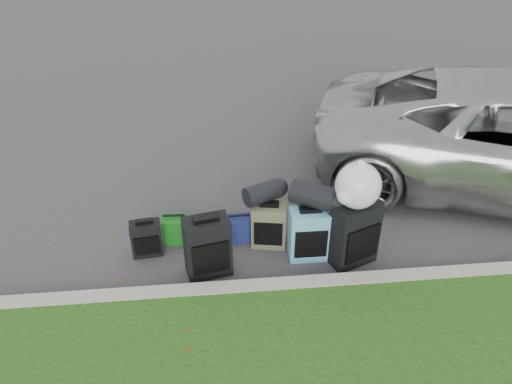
{
  "coord_description": "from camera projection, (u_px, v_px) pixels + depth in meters",
  "views": [
    {
      "loc": [
        -0.6,
        -4.93,
        3.87
      ],
      "look_at": [
        -0.1,
        0.2,
        0.55
      ],
      "focal_mm": 35.0,
      "sensor_mm": 36.0,
      "label": 1
    }
  ],
  "objects": [
    {
      "name": "suitcase_large_black_right",
      "position": [
        353.0,
        233.0,
        5.69
      ],
      "size": [
        0.61,
        0.5,
        0.79
      ],
      "primitive_type": "cube",
      "rotation": [
        0.0,
        0.0,
        0.39
      ],
      "color": "black",
      "rests_on": "ground"
    },
    {
      "name": "suitcase_teal",
      "position": [
        309.0,
        234.0,
        5.79
      ],
      "size": [
        0.46,
        0.27,
        0.65
      ],
      "primitive_type": "cube",
      "rotation": [
        0.0,
        0.0,
        -0.01
      ],
      "color": "teal",
      "rests_on": "ground"
    },
    {
      "name": "duffel_left",
      "position": [
        263.0,
        193.0,
        5.87
      ],
      "size": [
        0.51,
        0.41,
        0.24
      ],
      "primitive_type": "cylinder",
      "rotation": [
        0.0,
        1.57,
        0.44
      ],
      "color": "black",
      "rests_on": "suitcase_olive"
    },
    {
      "name": "suitcase_large_black_left",
      "position": [
        208.0,
        247.0,
        5.54
      ],
      "size": [
        0.55,
        0.4,
        0.72
      ],
      "primitive_type": "cube",
      "rotation": [
        0.0,
        0.0,
        0.21
      ],
      "color": "black",
      "rests_on": "ground"
    },
    {
      "name": "trash_bag",
      "position": [
        358.0,
        186.0,
        5.33
      ],
      "size": [
        0.5,
        0.5,
        0.5
      ],
      "primitive_type": "sphere",
      "color": "white",
      "rests_on": "suitcase_large_black_right"
    },
    {
      "name": "tote_navy",
      "position": [
        239.0,
        228.0,
        6.17
      ],
      "size": [
        0.29,
        0.23,
        0.31
      ],
      "primitive_type": "cube",
      "rotation": [
        0.0,
        0.0,
        0.03
      ],
      "color": "navy",
      "rests_on": "ground"
    },
    {
      "name": "curb",
      "position": [
        276.0,
        288.0,
        5.4
      ],
      "size": [
        120.0,
        0.18,
        0.15
      ],
      "primitive_type": "cube",
      "color": "#9E937F",
      "rests_on": "ground"
    },
    {
      "name": "suitcase_small_black",
      "position": [
        146.0,
        238.0,
        5.89
      ],
      "size": [
        0.38,
        0.24,
        0.44
      ],
      "primitive_type": "cube",
      "rotation": [
        0.0,
        0.0,
        0.12
      ],
      "color": "black",
      "rests_on": "ground"
    },
    {
      "name": "ground",
      "position": [
        265.0,
        237.0,
        6.28
      ],
      "size": [
        120.0,
        120.0,
        0.0
      ],
      "primitive_type": "plane",
      "color": "#383535",
      "rests_on": "ground"
    },
    {
      "name": "suitcase_olive",
      "position": [
        269.0,
        225.0,
        6.01
      ],
      "size": [
        0.45,
        0.33,
        0.57
      ],
      "primitive_type": "cube",
      "rotation": [
        0.0,
        0.0,
        -0.18
      ],
      "color": "#474730",
      "rests_on": "ground"
    },
    {
      "name": "tote_green",
      "position": [
        175.0,
        229.0,
        6.14
      ],
      "size": [
        0.3,
        0.25,
        0.33
      ],
      "primitive_type": "cube",
      "rotation": [
        0.0,
        0.0,
        -0.05
      ],
      "color": "#176B18",
      "rests_on": "ground"
    },
    {
      "name": "duffel_right",
      "position": [
        313.0,
        196.0,
        5.63
      ],
      "size": [
        0.58,
        0.5,
        0.28
      ],
      "primitive_type": "cylinder",
      "rotation": [
        0.0,
        1.57,
        -0.54
      ],
      "color": "black",
      "rests_on": "suitcase_teal"
    }
  ]
}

